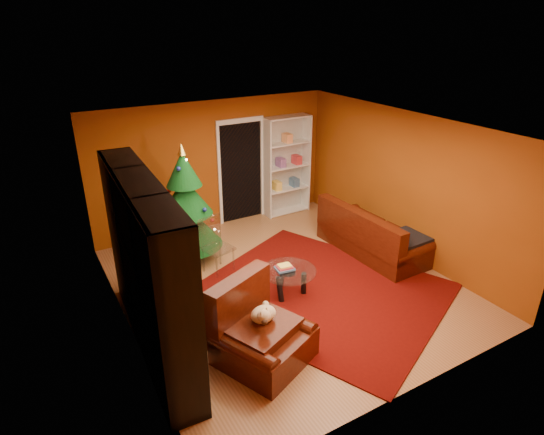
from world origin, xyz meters
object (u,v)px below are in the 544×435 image
sofa (374,229)px  coffee_table (289,282)px  acrylic_chair (218,249)px  white_bookshelf (287,166)px  armchair (264,332)px  media_unit (147,268)px  rug (321,292)px  christmas_tree (186,205)px  gift_box_teal (138,252)px  gift_box_green (197,236)px  dog (263,314)px

sofa → coffee_table: sofa is taller
sofa → acrylic_chair: size_ratio=2.42×
white_bookshelf → armchair: size_ratio=1.98×
media_unit → armchair: size_ratio=2.72×
media_unit → sofa: media_unit is taller
rug → acrylic_chair: acrylic_chair is taller
rug → acrylic_chair: (-1.15, 1.44, 0.43)m
rug → christmas_tree: (-1.41, 2.15, 1.04)m
gift_box_teal → white_bookshelf: size_ratio=0.12×
white_bookshelf → sofa: bearing=-81.6°
media_unit → gift_box_teal: 2.73m
christmas_tree → armchair: 3.11m
armchair → sofa: bearing=3.2°
media_unit → gift_box_green: (1.60, 2.59, -1.04)m
sofa → acrylic_chair: (-2.79, 0.78, -0.02)m
white_bookshelf → sofa: size_ratio=1.04×
rug → christmas_tree: 2.77m
gift_box_green → acrylic_chair: size_ratio=0.29×
gift_box_green → white_bookshelf: size_ratio=0.12×
rug → christmas_tree: bearing=123.3°
gift_box_teal → dog: bearing=-78.1°
christmas_tree → acrylic_chair: christmas_tree is taller
acrylic_chair → media_unit: bearing=-153.4°
sofa → media_unit: bearing=95.3°
armchair → dog: (0.03, 0.07, 0.21)m
coffee_table → rug: bearing=-24.1°
rug → white_bookshelf: bearing=68.1°
christmas_tree → white_bookshelf: 2.81m
christmas_tree → armchair: size_ratio=1.93×
media_unit → christmas_tree: 2.40m
white_bookshelf → acrylic_chair: white_bookshelf is taller
armchair → white_bookshelf: bearing=32.1°
rug → christmas_tree: size_ratio=1.67×
coffee_table → gift_box_green: bearing=103.1°
media_unit → coffee_table: 2.37m
rug → coffee_table: coffee_table is taller
sofa → coffee_table: size_ratio=2.46×
gift_box_green → dog: bearing=-97.5°
christmas_tree → gift_box_teal: (-0.84, 0.45, -0.91)m
christmas_tree → dog: bearing=-92.2°
gift_box_teal → dog: size_ratio=0.68×
christmas_tree → armchair: bearing=-92.6°
christmas_tree → white_bookshelf: white_bookshelf is taller
gift_box_teal → sofa: size_ratio=0.13×
media_unit → armchair: bearing=-39.1°
media_unit → gift_box_green: media_unit is taller
sofa → gift_box_teal: bearing=61.3°
christmas_tree → gift_box_green: 1.12m
coffee_table → gift_box_teal: bearing=126.5°
sofa → coffee_table: 2.18m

